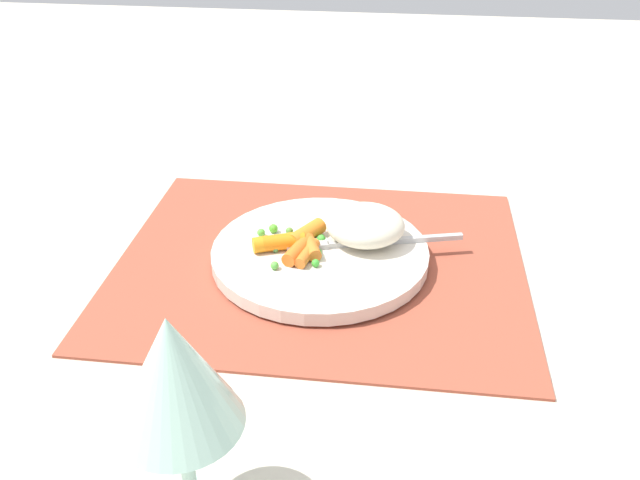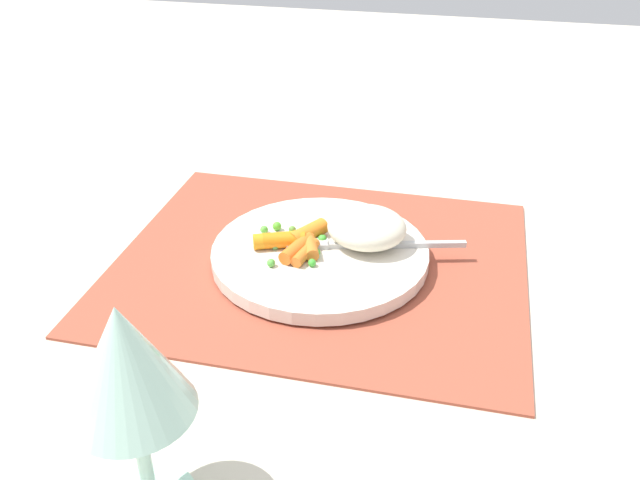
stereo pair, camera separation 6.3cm
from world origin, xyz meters
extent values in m
plane|color=beige|center=(0.00, 0.00, 0.00)|extent=(2.40, 2.40, 0.00)
cube|color=#9E4733|center=(0.00, 0.00, 0.00)|extent=(0.44, 0.36, 0.01)
cylinder|color=silver|center=(0.00, 0.00, 0.01)|extent=(0.23, 0.23, 0.01)
ellipsoid|color=beige|center=(-0.05, -0.02, 0.04)|extent=(0.08, 0.08, 0.04)
cylinder|color=orange|center=(0.01, 0.02, 0.03)|extent=(0.02, 0.05, 0.01)
cylinder|color=orange|center=(0.05, 0.01, 0.03)|extent=(0.05, 0.03, 0.02)
cylinder|color=orange|center=(0.04, 0.01, 0.03)|extent=(0.05, 0.03, 0.02)
cylinder|color=orange|center=(0.02, -0.01, 0.03)|extent=(0.04, 0.05, 0.02)
cylinder|color=orange|center=(0.02, 0.02, 0.03)|extent=(0.03, 0.05, 0.02)
cylinder|color=orange|center=(0.01, 0.01, 0.03)|extent=(0.03, 0.05, 0.01)
sphere|color=#57B240|center=(0.04, 0.05, 0.02)|extent=(0.01, 0.01, 0.01)
sphere|color=green|center=(0.00, 0.04, 0.02)|extent=(0.01, 0.01, 0.01)
sphere|color=green|center=(0.00, -0.01, 0.03)|extent=(0.01, 0.01, 0.01)
sphere|color=#57B63C|center=(0.07, -0.02, 0.02)|extent=(0.01, 0.01, 0.01)
sphere|color=#488D44|center=(0.05, 0.01, 0.02)|extent=(0.01, 0.01, 0.01)
sphere|color=green|center=(0.00, 0.02, 0.02)|extent=(0.01, 0.01, 0.01)
sphere|color=green|center=(-0.01, -0.02, 0.03)|extent=(0.01, 0.01, 0.01)
sphere|color=#53B52D|center=(0.06, -0.03, 0.03)|extent=(0.01, 0.01, 0.01)
sphere|color=#578E35|center=(0.04, -0.02, 0.02)|extent=(0.01, 0.01, 0.01)
sphere|color=#59B242|center=(0.00, -0.02, 0.02)|extent=(0.01, 0.01, 0.01)
sphere|color=green|center=(0.00, 0.02, 0.02)|extent=(0.01, 0.01, 0.01)
cube|color=#BDBDBD|center=(0.01, 0.00, 0.02)|extent=(0.05, 0.03, 0.01)
cube|color=#BDBDBD|center=(-0.08, -0.02, 0.02)|extent=(0.15, 0.04, 0.01)
cylinder|color=#B2E0CC|center=(0.05, 0.32, 0.05)|extent=(0.01, 0.01, 0.08)
cone|color=#B2E0CC|center=(0.05, 0.32, 0.13)|extent=(0.08, 0.08, 0.08)
camera|label=1|loc=(-0.08, 0.61, 0.40)|focal=37.87mm
camera|label=2|loc=(-0.14, 0.60, 0.40)|focal=37.87mm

